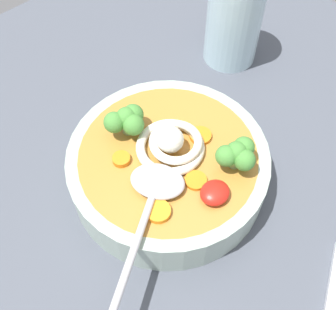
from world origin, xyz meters
TOP-DOWN VIEW (x-y plane):
  - table_slab at (0.00, 0.00)cm, footprint 92.29×92.29cm
  - soup_bowl at (1.26, 3.56)cm, footprint 23.44×23.44cm
  - noodle_pile at (2.08, 3.84)cm, footprint 8.68×8.51cm
  - soup_spoon at (-3.37, 0.61)cm, footprint 16.34×12.10cm
  - chili_sauce_dollop at (1.41, -3.72)cm, footprint 3.33×3.00cm
  - broccoli_floret_center at (-0.27, 9.04)cm, footprint 4.83×4.16cm
  - broccoli_floret_near_spoon at (5.89, -2.52)cm, footprint 4.71×4.06cm
  - carrot_slice_front at (1.19, -1.08)cm, footprint 2.42×2.42cm
  - carrot_slice_extra_a at (-3.19, 6.46)cm, footprint 2.03×2.03cm
  - carrot_slice_rear at (-4.35, -1.22)cm, footprint 2.65×2.65cm
  - carrot_slice_left at (5.81, 2.95)cm, footprint 2.57×2.57cm
  - drinking_glass at (23.05, 13.99)cm, footprint 7.88×7.88cm

SIDE VIEW (x-z plane):
  - table_slab at x=0.00cm, z-range 0.00..2.78cm
  - soup_bowl at x=1.26cm, z-range 2.87..8.32cm
  - carrot_slice_front at x=1.19cm, z-range 8.23..8.70cm
  - carrot_slice_left at x=5.81cm, z-range 8.23..8.73cm
  - carrot_slice_rear at x=-4.35cm, z-range 8.23..8.88cm
  - carrot_slice_extra_a at x=-3.19cm, z-range 8.23..8.92cm
  - chili_sauce_dollop at x=1.41cm, z-range 8.23..9.73cm
  - soup_spoon at x=-3.37cm, z-range 8.23..9.83cm
  - drinking_glass at x=23.05cm, z-range 2.78..15.52cm
  - noodle_pile at x=2.08cm, z-range 7.58..11.07cm
  - broccoli_floret_near_spoon at x=5.89cm, z-range 8.71..12.43cm
  - broccoli_floret_center at x=-0.27cm, z-range 8.72..12.54cm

